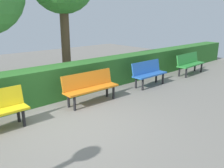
{
  "coord_description": "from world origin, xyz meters",
  "views": [
    {
      "loc": [
        2.5,
        4.33,
        2.37
      ],
      "look_at": [
        -1.68,
        -0.31,
        0.55
      ],
      "focal_mm": 37.52,
      "sensor_mm": 36.0,
      "label": 1
    }
  ],
  "objects": [
    {
      "name": "bench_green",
      "position": [
        -6.4,
        -0.66,
        0.48
      ],
      "size": [
        1.67,
        0.54,
        0.86
      ],
      "rotation": [
        0.0,
        0.0,
        0.05
      ],
      "color": "#2D8C38",
      "rests_on": "ground_plane"
    },
    {
      "name": "bench_orange",
      "position": [
        -1.25,
        -0.74,
        0.48
      ],
      "size": [
        1.65,
        0.49,
        0.86
      ],
      "rotation": [
        0.0,
        0.0,
        -0.02
      ],
      "color": "orange",
      "rests_on": "ground_plane"
    },
    {
      "name": "bench_blue",
      "position": [
        -3.76,
        -0.71,
        0.48
      ],
      "size": [
        1.4,
        0.46,
        0.86
      ],
      "rotation": [
        0.0,
        0.0,
        -0.0
      ],
      "color": "blue",
      "rests_on": "ground_plane"
    },
    {
      "name": "ground_plane",
      "position": [
        0.0,
        0.0,
        0.0
      ],
      "size": [
        22.85,
        22.85,
        0.0
      ],
      "primitive_type": "plane",
      "color": "gray"
    },
    {
      "name": "hedge_row",
      "position": [
        -1.17,
        -1.73,
        0.48
      ],
      "size": [
        18.85,
        0.73,
        0.96
      ],
      "primitive_type": "cube",
      "color": "#2D6B28",
      "rests_on": "ground_plane"
    }
  ]
}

